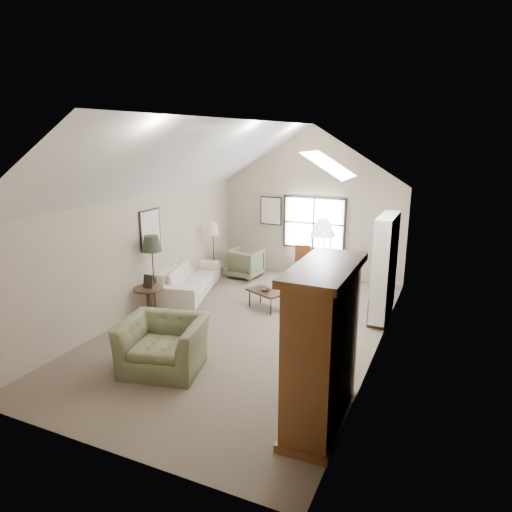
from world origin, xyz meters
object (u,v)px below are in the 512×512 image
at_px(armoire, 322,348).
at_px(side_table, 149,302).
at_px(armchair_near, 164,345).
at_px(side_chair, 301,267).
at_px(sofa, 190,278).
at_px(coffee_table, 265,300).
at_px(armchair_far, 245,263).

xyz_separation_m(armoire, side_table, (-4.38, 2.16, -0.79)).
height_order(armchair_near, side_chair, side_chair).
xyz_separation_m(sofa, side_chair, (2.33, 1.53, 0.16)).
xyz_separation_m(coffee_table, side_chair, (0.22, 1.79, 0.31)).
height_order(side_table, side_chair, side_chair).
bearing_deg(side_chair, coffee_table, -104.78).
xyz_separation_m(armchair_near, side_table, (-1.62, 1.76, -0.11)).
distance_m(armoire, armchair_far, 6.63).
bearing_deg(armoire, coffee_table, 122.90).
distance_m(armoire, coffee_table, 4.27).
bearing_deg(armchair_near, armchair_far, 87.49).
xyz_separation_m(sofa, coffee_table, (2.11, -0.26, -0.15)).
distance_m(sofa, coffee_table, 2.13).
relative_size(armchair_near, coffee_table, 1.55).
bearing_deg(armoire, armchair_near, 171.72).
distance_m(sofa, side_table, 1.60).
bearing_deg(coffee_table, sofa, 173.08).
distance_m(armchair_near, side_table, 2.39).
xyz_separation_m(sofa, armchair_near, (1.62, -3.36, 0.06)).
bearing_deg(side_chair, armchair_far, 166.45).
xyz_separation_m(side_table, side_chair, (2.33, 3.13, 0.21)).
xyz_separation_m(armchair_near, armchair_far, (-0.94, 5.06, -0.03)).
relative_size(coffee_table, side_chair, 0.80).
bearing_deg(sofa, armoire, -146.14).
relative_size(armchair_far, side_chair, 0.82).
relative_size(armoire, coffee_table, 2.64).
bearing_deg(side_chair, side_table, -134.48).
relative_size(armchair_near, side_chair, 1.25).
height_order(armchair_far, side_chair, side_chair).
relative_size(sofa, side_chair, 2.39).
bearing_deg(side_chair, armchair_near, -106.10).
relative_size(armoire, side_table, 3.53).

